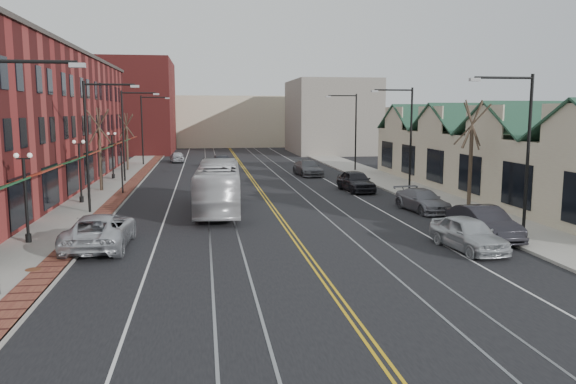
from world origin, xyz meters
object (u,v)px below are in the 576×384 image
object	(u,v)px
parked_car_a	(468,234)
parked_car_d	(356,181)
transit_bus	(218,187)
parked_suv	(100,231)
parked_car_b	(484,223)
parked_car_c	(422,200)

from	to	relation	value
parked_car_a	parked_car_d	bearing A→B (deg)	83.64
parked_car_d	transit_bus	bearing A→B (deg)	-151.37
transit_bus	parked_suv	size ratio (longest dim) A/B	1.91
parked_suv	parked_car_a	world-z (taller)	parked_suv
transit_bus	parked_car_b	size ratio (longest dim) A/B	2.25
parked_car_a	parked_car_c	world-z (taller)	parked_car_a
parked_car_c	transit_bus	bearing A→B (deg)	163.01
parked_car_d	parked_car_a	bearing A→B (deg)	-94.47
parked_suv	parked_car_c	distance (m)	19.87
transit_bus	parked_car_c	world-z (taller)	transit_bus
transit_bus	parked_car_c	bearing A→B (deg)	173.48
parked_suv	transit_bus	bearing A→B (deg)	-121.27
parked_suv	parked_car_b	size ratio (longest dim) A/B	1.18
parked_car_a	parked_car_b	distance (m)	2.68
parked_car_b	parked_car_c	bearing A→B (deg)	87.53
parked_car_a	parked_car_c	xyz separation A→B (m)	(1.80, 9.96, -0.08)
parked_suv	parked_car_d	bearing A→B (deg)	-134.86
parked_car_a	parked_car_d	size ratio (longest dim) A/B	0.93
parked_car_a	parked_car_b	size ratio (longest dim) A/B	0.92
parked_suv	parked_car_c	size ratio (longest dim) A/B	1.21
parked_suv	parked_car_a	bearing A→B (deg)	170.96
parked_car_c	parked_car_a	bearing A→B (deg)	-107.88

